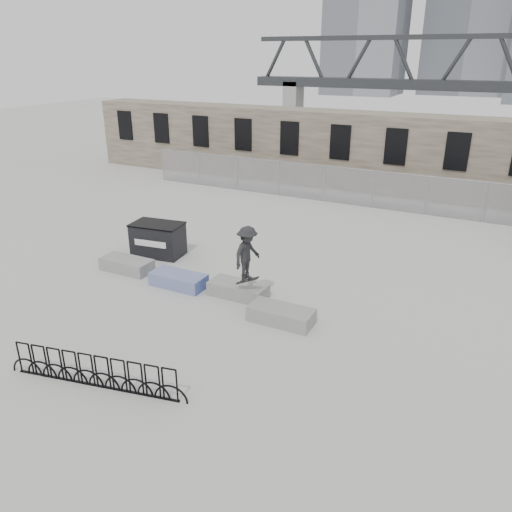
{
  "coord_description": "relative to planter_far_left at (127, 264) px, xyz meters",
  "views": [
    {
      "loc": [
        8.97,
        -13.28,
        7.71
      ],
      "look_at": [
        1.81,
        0.7,
        1.3
      ],
      "focal_mm": 35.0,
      "sensor_mm": 36.0,
      "label": 1
    }
  ],
  "objects": [
    {
      "name": "planter_center_right",
      "position": [
        4.82,
        0.05,
        0.0
      ],
      "size": [
        2.0,
        0.9,
        0.48
      ],
      "color": "gray",
      "rests_on": "ground"
    },
    {
      "name": "ground",
      "position": [
        3.35,
        0.01,
        -0.26
      ],
      "size": [
        120.0,
        120.0,
        0.0
      ],
      "primitive_type": "plane",
      "color": "#B5B5B0",
      "rests_on": "ground"
    },
    {
      "name": "planter_far_left",
      "position": [
        0.0,
        0.0,
        0.0
      ],
      "size": [
        2.0,
        0.9,
        0.48
      ],
      "color": "gray",
      "rests_on": "ground"
    },
    {
      "name": "bike_rack",
      "position": [
        4.09,
        -5.93,
        0.18
      ],
      "size": [
        4.86,
        1.01,
        0.9
      ],
      "rotation": [
        0.0,
        0.0,
        0.2
      ],
      "color": "black",
      "rests_on": "ground"
    },
    {
      "name": "planter_offset",
      "position": [
        6.86,
        -0.9,
        0.0
      ],
      "size": [
        2.0,
        0.9,
        0.48
      ],
      "color": "gray",
      "rests_on": "ground"
    },
    {
      "name": "chainlink_fence",
      "position": [
        3.35,
        12.51,
        0.77
      ],
      "size": [
        22.06,
        0.06,
        2.02
      ],
      "color": "gray",
      "rests_on": "ground"
    },
    {
      "name": "dumpster",
      "position": [
        0.09,
        1.87,
        0.42
      ],
      "size": [
        2.2,
        1.51,
        1.35
      ],
      "rotation": [
        0.0,
        0.0,
        0.13
      ],
      "color": "black",
      "rests_on": "ground"
    },
    {
      "name": "skateboarder",
      "position": [
        5.36,
        -0.29,
        1.52
      ],
      "size": [
        0.83,
        1.26,
        2.02
      ],
      "rotation": [
        0.0,
        0.0,
        1.43
      ],
      "color": "black",
      "rests_on": "ground"
    },
    {
      "name": "planter_center_left",
      "position": [
        2.55,
        -0.23,
        0.0
      ],
      "size": [
        2.0,
        0.9,
        0.48
      ],
      "color": "#384CA8",
      "rests_on": "ground"
    },
    {
      "name": "stone_wall",
      "position": [
        3.35,
        16.25,
        1.99
      ],
      "size": [
        36.0,
        2.58,
        4.5
      ],
      "color": "brown",
      "rests_on": "ground"
    }
  ]
}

